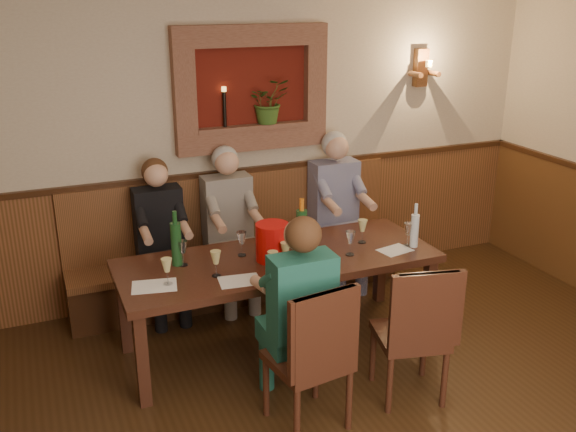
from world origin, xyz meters
The scene contains 30 objects.
room_shell centered at (0.00, 0.00, 1.89)m, with size 6.04×6.04×2.82m.
wainscoting centered at (0.00, 0.00, 0.59)m, with size 6.02×6.02×1.15m.
wall_niche centered at (0.24, 2.94, 1.81)m, with size 1.36×0.30×1.06m.
wall_sconce centered at (1.90, 2.93, 1.94)m, with size 0.25×0.20×0.35m.
dining_table centered at (0.00, 1.85, 0.68)m, with size 2.40×0.90×0.75m.
bench centered at (0.00, 2.79, 0.33)m, with size 3.00×0.45×1.11m.
chair_near_left centered at (-0.18, 0.88, 0.30)m, with size 0.51×0.51×1.02m.
chair_near_right centered at (0.57, 0.90, 0.29)m, with size 0.53×0.53×1.00m.
person_bench_left centered at (-0.71, 2.69, 0.56)m, with size 0.39×0.48×1.36m.
person_bench_mid centered at (-0.11, 2.69, 0.58)m, with size 0.41×0.51×1.41m.
person_bench_right centered at (0.92, 2.69, 0.60)m, with size 0.43×0.53×1.45m.
person_chair_front centered at (-0.19, 1.07, 0.57)m, with size 0.40×0.50×1.39m.
spittoon_bucket centered at (-0.06, 1.83, 0.89)m, with size 0.25×0.25×0.28m, color red.
wine_bottle_green_a centered at (0.18, 1.82, 0.94)m, with size 0.09×0.09×0.45m.
wine_bottle_green_b centered at (-0.73, 2.01, 0.92)m, with size 0.08×0.08×0.41m.
water_bottle centered at (1.06, 1.64, 0.89)m, with size 0.08×0.08×0.35m.
tasting_sheet_a centered at (-0.96, 1.71, 0.75)m, with size 0.30×0.21×0.00m, color white.
tasting_sheet_b centered at (0.01, 1.78, 0.75)m, with size 0.28×0.20×0.00m, color white.
tasting_sheet_c centered at (0.88, 1.63, 0.75)m, with size 0.25×0.18×0.00m, color white.
tasting_sheet_d centered at (-0.40, 1.57, 0.75)m, with size 0.28×0.20×0.00m, color white.
wine_glass_0 centered at (-0.87, 1.71, 0.85)m, with size 0.08×0.08×0.19m, color #D0C67C, non-canonical shape.
wine_glass_1 centered at (-0.16, 1.55, 0.85)m, with size 0.08×0.08×0.19m, color #D0C67C, non-canonical shape.
wine_glass_2 centered at (0.52, 1.68, 0.85)m, with size 0.08×0.08×0.19m, color white, non-canonical shape.
wine_glass_3 centered at (-0.02, 1.67, 0.85)m, with size 0.08×0.08×0.19m, color #D0C67C, non-canonical shape.
wine_glass_4 centered at (-0.70, 1.98, 0.85)m, with size 0.08×0.08×0.19m, color white, non-canonical shape.
wine_glass_5 centered at (0.73, 1.87, 0.85)m, with size 0.08×0.08×0.19m, color #D0C67C, non-canonical shape.
wine_glass_6 centered at (1.02, 1.67, 0.85)m, with size 0.08×0.08×0.19m, color white, non-canonical shape.
wine_glass_7 centered at (0.19, 1.98, 0.85)m, with size 0.08×0.08×0.19m, color #D0C67C, non-canonical shape.
wine_glass_8 centered at (-0.53, 1.71, 0.85)m, with size 0.08×0.08×0.19m, color #D0C67C, non-canonical shape.
wine_glass_9 centered at (-0.24, 1.99, 0.85)m, with size 0.08×0.08×0.19m, color white, non-canonical shape.
Camera 1 is at (-1.64, -2.27, 2.66)m, focal length 40.00 mm.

